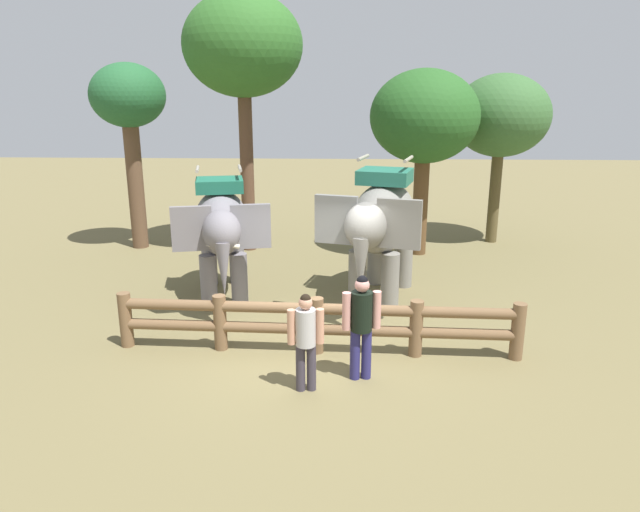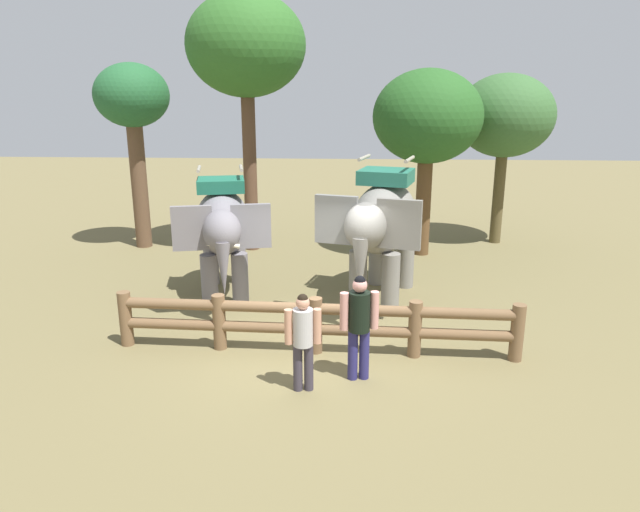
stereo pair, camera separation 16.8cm
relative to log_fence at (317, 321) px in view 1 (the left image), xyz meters
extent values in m
plane|color=brown|center=(0.00, 0.03, -0.61)|extent=(60.00, 60.00, 0.00)
cylinder|color=brown|center=(-3.57, 0.14, -0.08)|extent=(0.24, 0.24, 1.05)
cylinder|color=brown|center=(-1.78, 0.07, -0.08)|extent=(0.24, 0.24, 1.05)
cylinder|color=brown|center=(0.00, 0.00, -0.08)|extent=(0.24, 0.24, 1.05)
cylinder|color=brown|center=(1.78, -0.07, -0.08)|extent=(0.24, 0.24, 1.05)
cylinder|color=brown|center=(3.57, -0.14, -0.08)|extent=(0.24, 0.24, 1.05)
cylinder|color=brown|center=(0.00, 0.00, -0.16)|extent=(7.14, 0.48, 0.20)
cylinder|color=brown|center=(0.00, 0.00, 0.24)|extent=(7.14, 0.48, 0.20)
cylinder|color=slate|center=(-1.80, 2.28, 0.00)|extent=(0.36, 0.36, 1.21)
cylinder|color=slate|center=(-2.45, 2.15, 0.00)|extent=(0.36, 0.36, 1.21)
cylinder|color=slate|center=(-2.14, 3.88, 0.00)|extent=(0.36, 0.36, 1.21)
cylinder|color=slate|center=(-2.79, 3.74, 0.00)|extent=(0.36, 0.36, 1.21)
ellipsoid|color=slate|center=(-2.30, 3.01, 1.13)|extent=(1.75, 2.91, 1.41)
ellipsoid|color=slate|center=(-1.96, 1.44, 1.31)|extent=(0.94, 1.05, 0.86)
cube|color=slate|center=(-1.41, 1.67, 1.36)|extent=(0.81, 0.29, 0.91)
cube|color=slate|center=(-2.56, 1.43, 1.36)|extent=(0.81, 0.29, 0.91)
cone|color=slate|center=(-1.90, 1.13, 0.62)|extent=(0.32, 0.32, 1.11)
cone|color=beige|center=(-1.76, 1.25, 1.06)|extent=(0.38, 0.17, 0.15)
cone|color=beige|center=(-2.07, 1.18, 1.06)|extent=(0.38, 0.17, 0.15)
cube|color=#1E664D|center=(-2.30, 3.01, 1.98)|extent=(1.19, 1.10, 0.28)
cylinder|color=#A59E8C|center=(-1.84, 3.11, 2.34)|extent=(0.24, 0.81, 0.07)
cylinder|color=#A59E8C|center=(-2.75, 2.92, 2.34)|extent=(0.24, 0.81, 0.07)
cylinder|color=gray|center=(1.48, 2.08, 0.05)|extent=(0.39, 0.39, 1.31)
cylinder|color=gray|center=(0.79, 2.28, 0.05)|extent=(0.39, 0.39, 1.31)
cylinder|color=gray|center=(1.96, 3.79, 0.05)|extent=(0.39, 0.39, 1.31)
cylinder|color=gray|center=(1.26, 3.98, 0.05)|extent=(0.39, 0.39, 1.31)
ellipsoid|color=gray|center=(1.37, 3.03, 1.27)|extent=(2.06, 3.19, 1.53)
ellipsoid|color=gray|center=(0.90, 1.36, 1.47)|extent=(1.07, 1.17, 0.93)
cube|color=slate|center=(1.54, 1.30, 1.52)|extent=(0.88, 0.36, 0.98)
cube|color=gray|center=(0.32, 1.65, 1.52)|extent=(0.88, 0.36, 0.98)
cone|color=gray|center=(0.81, 1.02, 0.72)|extent=(0.35, 0.35, 1.20)
cube|color=#246A54|center=(1.37, 3.03, 2.19)|extent=(1.34, 1.25, 0.31)
cylinder|color=#A59E8C|center=(1.85, 2.90, 2.58)|extent=(0.31, 0.87, 0.08)
cylinder|color=#A59E8C|center=(0.89, 3.17, 2.58)|extent=(0.31, 0.87, 0.08)
cylinder|color=#39333F|center=(-0.03, -1.39, -0.22)|extent=(0.15, 0.15, 0.78)
cylinder|color=#39333F|center=(-0.20, -1.41, -0.22)|extent=(0.15, 0.15, 0.78)
cylinder|color=#B7B5B6|center=(-0.11, -1.40, 0.48)|extent=(0.35, 0.35, 0.60)
cylinder|color=tan|center=(0.11, -1.37, 0.49)|extent=(0.13, 0.13, 0.57)
cylinder|color=tan|center=(-0.34, -1.42, 0.49)|extent=(0.13, 0.13, 0.57)
sphere|color=tan|center=(-0.11, -1.40, 0.88)|extent=(0.22, 0.22, 0.22)
sphere|color=black|center=(-0.11, -1.40, 0.94)|extent=(0.17, 0.17, 0.17)
cylinder|color=navy|center=(0.86, -0.96, -0.18)|extent=(0.17, 0.17, 0.86)
cylinder|color=navy|center=(0.67, -0.99, -0.18)|extent=(0.17, 0.17, 0.86)
cylinder|color=black|center=(0.77, -0.97, 0.59)|extent=(0.40, 0.40, 0.66)
cylinder|color=#D59287|center=(1.01, -0.93, 0.60)|extent=(0.14, 0.14, 0.63)
cylinder|color=#D59287|center=(0.52, -1.01, 0.60)|extent=(0.14, 0.14, 0.63)
sphere|color=#D59287|center=(0.77, -0.97, 1.04)|extent=(0.24, 0.24, 0.24)
sphere|color=black|center=(0.77, -0.97, 1.10)|extent=(0.19, 0.19, 0.19)
cylinder|color=brown|center=(-5.68, 7.15, 1.33)|extent=(0.47, 0.47, 3.88)
ellipsoid|color=#235B2F|center=(-5.68, 7.15, 3.85)|extent=(2.12, 2.12, 1.81)
cylinder|color=brown|center=(2.68, 6.73, 0.94)|extent=(0.43, 0.43, 3.08)
ellipsoid|color=#265721|center=(2.68, 6.73, 3.30)|extent=(3.01, 3.01, 2.55)
cylinder|color=brown|center=(5.14, 8.20, 0.93)|extent=(0.34, 0.34, 3.08)
ellipsoid|color=#356030|center=(5.14, 8.20, 3.26)|extent=(2.87, 2.87, 2.44)
cylinder|color=brown|center=(-2.32, 7.02, 1.84)|extent=(0.39, 0.39, 4.89)
ellipsoid|color=#2D6324|center=(-2.32, 7.02, 5.19)|extent=(3.30, 3.30, 2.80)
camera|label=1|loc=(0.43, -9.81, 4.08)|focal=32.79mm
camera|label=2|loc=(0.59, -9.80, 4.08)|focal=32.79mm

